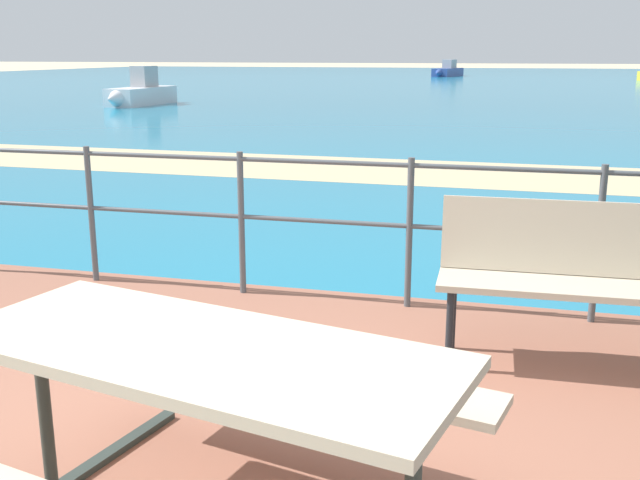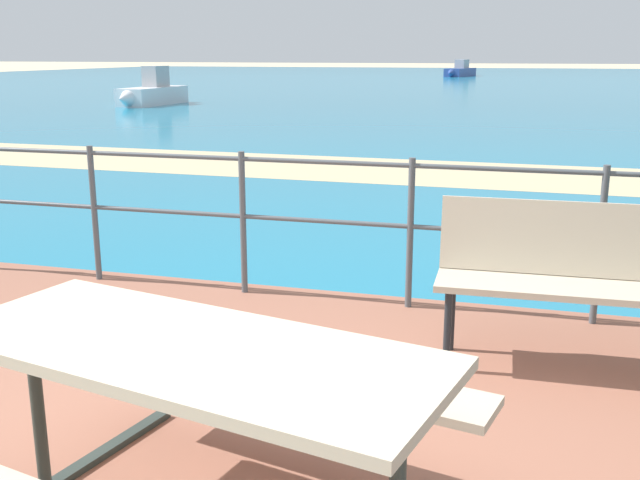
{
  "view_description": "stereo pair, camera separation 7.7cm",
  "coord_description": "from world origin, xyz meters",
  "px_view_note": "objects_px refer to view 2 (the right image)",
  "views": [
    {
      "loc": [
        1.22,
        -2.37,
        1.73
      ],
      "look_at": [
        0.09,
        2.0,
        0.59
      ],
      "focal_mm": 41.81,
      "sensor_mm": 36.0,
      "label": 1
    },
    {
      "loc": [
        1.3,
        -2.35,
        1.73
      ],
      "look_at": [
        0.09,
        2.0,
        0.59
      ],
      "focal_mm": 41.81,
      "sensor_mm": 36.0,
      "label": 2
    }
  ],
  "objects_px": {
    "picnic_table": "(190,397)",
    "boat_mid": "(460,71)",
    "boat_far": "(152,93)",
    "park_bench": "(605,270)"
  },
  "relations": [
    {
      "from": "picnic_table",
      "to": "boat_mid",
      "type": "height_order",
      "value": "boat_mid"
    },
    {
      "from": "boat_mid",
      "to": "boat_far",
      "type": "height_order",
      "value": "boat_far"
    },
    {
      "from": "boat_mid",
      "to": "boat_far",
      "type": "bearing_deg",
      "value": -0.03
    },
    {
      "from": "picnic_table",
      "to": "park_bench",
      "type": "height_order",
      "value": "park_bench"
    },
    {
      "from": "park_bench",
      "to": "picnic_table",
      "type": "bearing_deg",
      "value": -127.45
    },
    {
      "from": "boat_far",
      "to": "boat_mid",
      "type": "bearing_deg",
      "value": 171.07
    },
    {
      "from": "boat_mid",
      "to": "boat_far",
      "type": "xyz_separation_m",
      "value": [
        -7.17,
        -33.5,
        -0.0
      ]
    },
    {
      "from": "boat_far",
      "to": "picnic_table",
      "type": "bearing_deg",
      "value": 31.44
    },
    {
      "from": "park_bench",
      "to": "boat_far",
      "type": "distance_m",
      "value": 22.81
    },
    {
      "from": "picnic_table",
      "to": "boat_far",
      "type": "relative_size",
      "value": 0.55
    }
  ]
}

